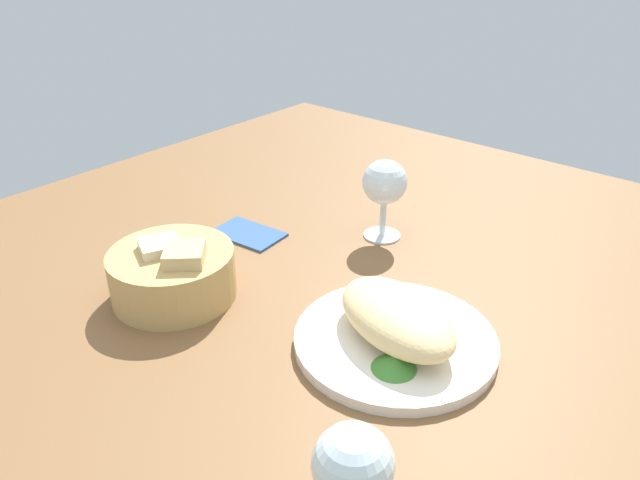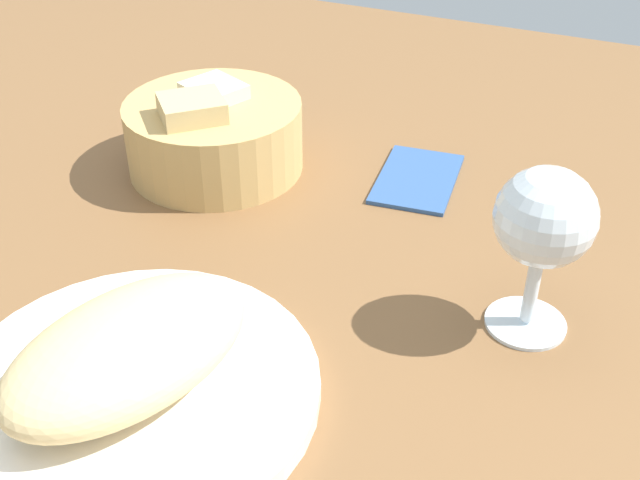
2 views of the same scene
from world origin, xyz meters
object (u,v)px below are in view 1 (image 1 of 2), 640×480
Objects in this scene: bread_basket at (173,273)px; wine_glass_far at (353,473)px; plate at (395,340)px; wine_glass_near at (385,186)px; folded_napkin at (248,233)px.

bread_basket is 1.32× the size of wine_glass_far.
plate is 1.46× the size of bread_basket.
wine_glass_near is (17.39, -21.86, 8.04)cm from plate.
wine_glass_far is (-29.48, 46.05, -0.36)cm from wine_glass_near.
wine_glass_near is 1.03× the size of wine_glass_far.
wine_glass_near is 54.68cm from wine_glass_far.
folded_napkin is at bearing -73.86° from bread_basket.
wine_glass_far reaches higher than plate.
folded_napkin is at bearing -13.73° from plate.
plate is at bearing 128.50° from wine_glass_near.
wine_glass_far reaches higher than bread_basket.
wine_glass_near is (-11.19, -32.14, 5.12)cm from bread_basket.
folded_napkin is at bearing 39.32° from wine_glass_near.
wine_glass_far is 56.91cm from folded_napkin.
bread_basket is 43.24cm from wine_glass_far.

